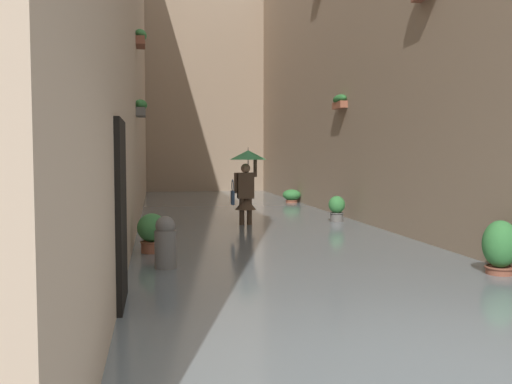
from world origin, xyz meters
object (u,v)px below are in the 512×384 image
object	(u,v)px
potted_plant_mid_left	(292,197)
potted_plant_near_left	(500,251)
potted_plant_mid_right	(152,235)
potted_plant_far_left	(337,211)
mooring_bollard	(166,249)
person_wading	(247,176)

from	to	relation	value
potted_plant_mid_left	potted_plant_near_left	size ratio (longest dim) A/B	0.69
potted_plant_mid_left	potted_plant_mid_right	bearing A→B (deg)	63.23
potted_plant_mid_left	potted_plant_mid_right	xyz separation A→B (m)	(4.70, 9.32, 0.10)
potted_plant_far_left	potted_plant_mid_right	xyz separation A→B (m)	(4.45, 3.67, 0.02)
potted_plant_mid_right	mooring_bollard	xyz separation A→B (m)	(-0.20, 1.37, -0.01)
person_wading	potted_plant_near_left	world-z (taller)	person_wading
person_wading	potted_plant_far_left	size ratio (longest dim) A/B	2.44
potted_plant_mid_right	potted_plant_near_left	bearing A→B (deg)	151.24
mooring_bollard	potted_plant_near_left	bearing A→B (deg)	164.88
potted_plant_near_left	mooring_bollard	xyz separation A→B (m)	(4.51, -1.22, -0.03)
person_wading	potted_plant_far_left	xyz separation A→B (m)	(-2.28, -0.20, -0.87)
potted_plant_mid_left	mooring_bollard	size ratio (longest dim) A/B	0.68
person_wading	mooring_bollard	size ratio (longest dim) A/B	2.12
person_wading	potted_plant_mid_left	bearing A→B (deg)	-113.39
person_wading	potted_plant_far_left	bearing A→B (deg)	-174.97
person_wading	potted_plant_mid_right	size ratio (longest dim) A/B	2.38
potted_plant_near_left	potted_plant_far_left	bearing A→B (deg)	-87.63
mooring_bollard	potted_plant_mid_right	bearing A→B (deg)	-81.63
potted_plant_mid_left	mooring_bollard	world-z (taller)	mooring_bollard
potted_plant_mid_left	potted_plant_near_left	distance (m)	11.91
potted_plant_near_left	potted_plant_mid_right	xyz separation A→B (m)	(4.71, -2.59, -0.03)
potted_plant_mid_right	mooring_bollard	size ratio (longest dim) A/B	0.89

